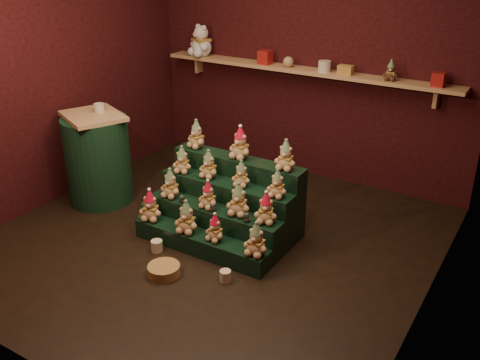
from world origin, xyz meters
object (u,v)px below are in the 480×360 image
Objects in this scene: white_bear at (201,36)px; wicker_basket at (164,270)px; riser_tier_front at (201,243)px; mini_christmas_tree at (146,210)px; mug_left at (157,246)px; snow_globe_a at (182,199)px; mug_right at (225,276)px; brown_bear at (391,70)px; side_table at (98,159)px; snow_globe_b at (213,208)px; snow_globe_c at (247,217)px.

wicker_basket is at bearing -37.85° from white_bear.
riser_tier_front is 4.92× the size of wicker_basket.
mini_christmas_tree is 2.82× the size of mug_left.
mini_christmas_tree is 0.99m from wicker_basket.
mini_christmas_tree is 0.63× the size of white_bear.
snow_globe_a is 0.54m from mini_christmas_tree.
snow_globe_a is 0.51m from mug_left.
brown_bear is (0.54, 2.33, 1.37)m from mug_right.
snow_globe_a is at bearing 112.65° from wicker_basket.
side_table is (-1.58, 0.31, 0.40)m from riser_tier_front.
snow_globe_b is at bearing 18.50° from side_table.
riser_tier_front is at bearing -158.29° from snow_globe_c.
snow_globe_b reaches higher than mini_christmas_tree.
snow_globe_b is 0.87m from mini_christmas_tree.
snow_globe_c reaches higher than mini_christmas_tree.
brown_bear is at bearing 76.90° from mug_right.
snow_globe_b is 0.27× the size of wicker_basket.
riser_tier_front reaches higher than mug_left.
snow_globe_a is 2.48m from white_bear.
snow_globe_b is (0.36, 0.00, -0.00)m from snow_globe_a.
snow_globe_c is 0.19× the size of white_bear.
mug_right is (0.77, -0.43, -0.35)m from snow_globe_a.
snow_globe_b is 0.25× the size of mini_christmas_tree.
riser_tier_front is at bearing 29.96° from mug_left.
mug_right is (0.45, -0.27, -0.04)m from riser_tier_front.
mini_christmas_tree is 2.90m from brown_bear.
snow_globe_a is 1.27m from side_table.
mini_christmas_tree reaches higher than mug_right.
mug_right is (0.81, -0.06, -0.00)m from mug_left.
snow_globe_a reaches higher than mug_right.
snow_globe_c is 0.91m from mug_left.
mug_right is (0.05, -0.43, -0.36)m from snow_globe_c.
mug_right is 0.35× the size of wicker_basket.
white_bear is at bearing 108.45° from side_table.
mug_right is 2.76m from brown_bear.
riser_tier_front reaches higher than wicker_basket.
mini_christmas_tree is at bearing 168.19° from riser_tier_front.
snow_globe_b is at bearing -0.50° from mini_christmas_tree.
brown_bear reaches higher than riser_tier_front.
wicker_basket is at bearing -158.24° from mug_right.
snow_globe_a reaches higher than mug_left.
side_table reaches higher than mini_christmas_tree.
snow_globe_c is at bearing 0.00° from snow_globe_b.
wicker_basket is at bearing -40.69° from mini_christmas_tree.
mug_left reaches higher than mug_right.
mug_left is 0.22× the size of white_bear.
side_table is (-1.61, 0.15, 0.09)m from snow_globe_b.
white_bear is (-1.81, 1.90, 1.16)m from snow_globe_c.
mug_left is (-0.76, -0.37, -0.35)m from snow_globe_c.
snow_globe_b is at bearing 180.00° from snow_globe_c.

